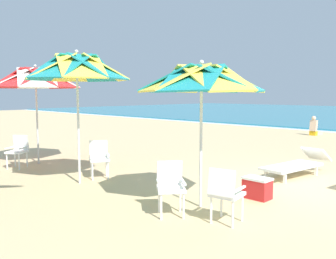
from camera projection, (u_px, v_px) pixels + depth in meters
The scene contains 11 objects.
ground_plane at pixel (305, 188), 7.58m from camera, with size 80.00×80.00×0.00m, color #D3B784.
beach_umbrella_0 at pixel (202, 80), 6.10m from camera, with size 2.18×2.18×2.53m.
plastic_chair_0 at pixel (170, 184), 5.87m from camera, with size 0.63×0.63×0.87m.
plastic_chair_1 at pixel (225, 192), 5.44m from camera, with size 0.51×0.54×0.87m.
beach_umbrella_1 at pixel (77, 69), 7.72m from camera, with size 2.26×2.26×2.89m.
plastic_chair_2 at pixel (99, 157), 8.46m from camera, with size 0.62×0.60×0.87m.
beach_umbrella_2 at pixel (36, 79), 9.93m from camera, with size 2.44×2.44×2.76m.
plastic_chair_3 at pixel (18, 149), 9.55m from camera, with size 0.62×0.63×0.87m.
sun_lounger_1 at pixel (297, 164), 8.67m from camera, with size 0.90×2.21×0.62m.
cooler_box at pixel (257, 188), 6.80m from camera, with size 0.50×0.34×0.40m.
beachgoer_seated at pixel (315, 129), 17.10m from camera, with size 0.30×0.93×0.92m.
Camera 1 is at (3.16, -7.30, 1.97)m, focal length 38.76 mm.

